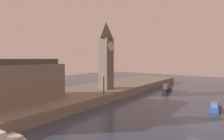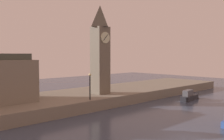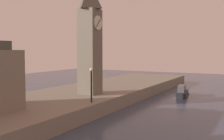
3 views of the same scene
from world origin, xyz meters
name	(u,v)px [view 3 (image 3 of 3)]	position (x,y,z in m)	size (l,w,h in m)	color
far_embankment	(48,106)	(0.00, 20.00, 0.75)	(70.00, 12.00, 1.50)	slate
clock_tower	(90,36)	(5.29, 18.03, 8.39)	(2.41, 2.45, 13.28)	#6B6051
streetlamp	(91,81)	(0.77, 14.90, 3.70)	(0.36, 0.36, 3.47)	black
boat_barge_dark	(183,92)	(17.87, 9.99, 0.61)	(5.12, 1.88, 1.84)	#232328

